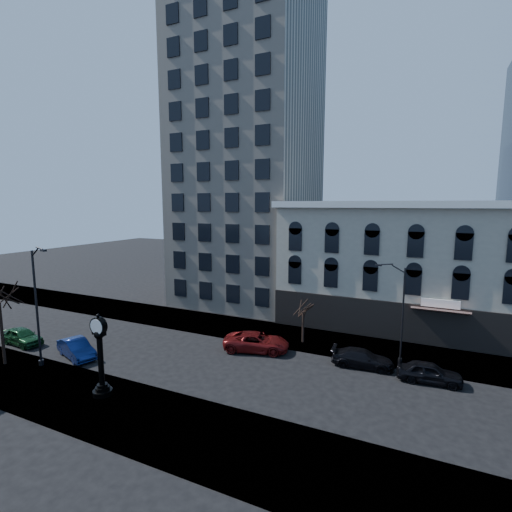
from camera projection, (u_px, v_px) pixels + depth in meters
The scene contains 14 objects.
ground at pixel (211, 363), 28.75m from camera, with size 160.00×160.00×0.00m, color black.
sidewalk_far at pixel (255, 330), 35.92m from camera, with size 160.00×6.00×0.12m, color gray.
sidewalk_near at pixel (138, 415), 21.56m from camera, with size 160.00×6.00×0.12m, color gray.
cream_tower at pixel (247, 146), 45.55m from camera, with size 15.90×15.40×42.50m.
victorian_row at pixel (396, 267), 37.16m from camera, with size 22.60×11.19×12.50m.
street_clock at pixel (101, 359), 23.40m from camera, with size 1.21×1.21×5.35m.
street_lamp_near at pixel (38, 275), 26.68m from camera, with size 2.38×0.77×9.29m.
street_lamp_far at pixel (396, 287), 27.87m from camera, with size 2.02×0.56×7.83m.
bare_tree_far at pixel (303, 305), 32.35m from camera, with size 2.57×2.57×4.40m.
car_near_a at pixel (22, 336), 32.47m from camera, with size 1.72×4.27×1.45m, color #143F1E.
car_near_b at pixel (76, 348), 29.73m from camera, with size 1.55×4.46×1.47m, color #0C194C.
car_far_a at pixel (256, 342), 31.06m from camera, with size 2.53×5.49×1.52m, color maroon.
car_far_b at pixel (362, 358), 28.00m from camera, with size 1.86×4.58×1.33m, color black.
car_far_c at pixel (429, 372), 25.54m from camera, with size 1.69×4.21×1.43m, color black.
Camera 1 is at (14.70, -23.28, 12.25)m, focal length 26.00 mm.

